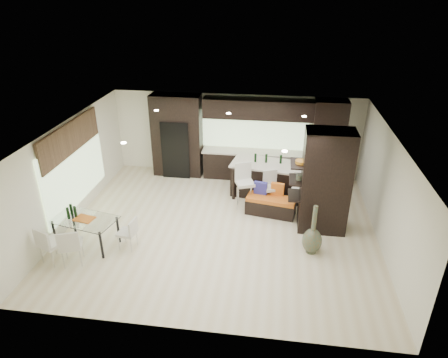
# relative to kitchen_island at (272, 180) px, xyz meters

# --- Properties ---
(ground) EXTENTS (8.00, 8.00, 0.00)m
(ground) POSITION_rel_kitchen_island_xyz_m (-1.26, -2.04, -0.51)
(ground) COLOR beige
(ground) RESTS_ON ground
(back_wall) EXTENTS (8.00, 0.02, 2.70)m
(back_wall) POSITION_rel_kitchen_island_xyz_m (-1.26, 1.46, 0.84)
(back_wall) COLOR white
(back_wall) RESTS_ON ground
(left_wall) EXTENTS (0.02, 7.00, 2.70)m
(left_wall) POSITION_rel_kitchen_island_xyz_m (-5.26, -2.04, 0.84)
(left_wall) COLOR white
(left_wall) RESTS_ON ground
(right_wall) EXTENTS (0.02, 7.00, 2.70)m
(right_wall) POSITION_rel_kitchen_island_xyz_m (2.74, -2.04, 0.84)
(right_wall) COLOR white
(right_wall) RESTS_ON ground
(ceiling) EXTENTS (8.00, 7.00, 0.02)m
(ceiling) POSITION_rel_kitchen_island_xyz_m (-1.26, -2.04, 2.19)
(ceiling) COLOR white
(ceiling) RESTS_ON ground
(window_left) EXTENTS (0.04, 3.20, 1.90)m
(window_left) POSITION_rel_kitchen_island_xyz_m (-5.22, -1.84, 0.84)
(window_left) COLOR #B2D199
(window_left) RESTS_ON left_wall
(window_back) EXTENTS (3.40, 0.04, 1.20)m
(window_back) POSITION_rel_kitchen_island_xyz_m (-0.66, 1.42, 1.04)
(window_back) COLOR #B2D199
(window_back) RESTS_ON back_wall
(stone_accent) EXTENTS (0.08, 3.00, 0.80)m
(stone_accent) POSITION_rel_kitchen_island_xyz_m (-5.19, -1.84, 1.74)
(stone_accent) COLOR brown
(stone_accent) RESTS_ON left_wall
(ceiling_spots) EXTENTS (4.00, 3.00, 0.02)m
(ceiling_spots) POSITION_rel_kitchen_island_xyz_m (-1.26, -1.79, 2.17)
(ceiling_spots) COLOR white
(ceiling_spots) RESTS_ON ceiling
(back_cabinetry) EXTENTS (6.80, 0.68, 2.70)m
(back_cabinetry) POSITION_rel_kitchen_island_xyz_m (-0.76, 1.13, 0.84)
(back_cabinetry) COLOR black
(back_cabinetry) RESTS_ON ground
(refrigerator) EXTENTS (0.90, 0.68, 1.90)m
(refrigerator) POSITION_rel_kitchen_island_xyz_m (-3.16, 1.08, 0.44)
(refrigerator) COLOR black
(refrigerator) RESTS_ON ground
(partition_column) EXTENTS (1.20, 0.80, 2.70)m
(partition_column) POSITION_rel_kitchen_island_xyz_m (1.34, -1.64, 0.84)
(partition_column) COLOR black
(partition_column) RESTS_ON ground
(kitchen_island) EXTENTS (2.59, 1.43, 1.02)m
(kitchen_island) POSITION_rel_kitchen_island_xyz_m (0.00, 0.00, 0.00)
(kitchen_island) COLOR black
(kitchen_island) RESTS_ON ground
(stool_left) EXTENTS (0.61, 0.61, 1.06)m
(stool_left) POSITION_rel_kitchen_island_xyz_m (-0.75, -0.86, 0.02)
(stool_left) COLOR silver
(stool_left) RESTS_ON ground
(stool_mid) EXTENTS (0.52, 0.52, 0.91)m
(stool_mid) POSITION_rel_kitchen_island_xyz_m (0.00, -0.83, -0.05)
(stool_mid) COLOR silver
(stool_mid) RESTS_ON ground
(stool_right) EXTENTS (0.47, 0.47, 0.90)m
(stool_right) POSITION_rel_kitchen_island_xyz_m (0.75, -0.83, -0.06)
(stool_right) COLOR silver
(stool_right) RESTS_ON ground
(bench) EXTENTS (1.43, 0.76, 0.52)m
(bench) POSITION_rel_kitchen_island_xyz_m (0.01, -1.15, -0.25)
(bench) COLOR black
(bench) RESTS_ON ground
(floor_vase) EXTENTS (0.56, 0.56, 1.27)m
(floor_vase) POSITION_rel_kitchen_island_xyz_m (1.04, -2.78, 0.13)
(floor_vase) COLOR #484F38
(floor_vase) RESTS_ON ground
(dining_table) EXTENTS (1.65, 1.15, 0.73)m
(dining_table) POSITION_rel_kitchen_island_xyz_m (-4.41, -3.22, -0.15)
(dining_table) COLOR white
(dining_table) RESTS_ON ground
(chair_near) EXTENTS (0.61, 0.61, 0.88)m
(chair_near) POSITION_rel_kitchen_island_xyz_m (-4.41, -3.96, -0.07)
(chair_near) COLOR silver
(chair_near) RESTS_ON ground
(chair_far) EXTENTS (0.62, 0.62, 0.88)m
(chair_far) POSITION_rel_kitchen_island_xyz_m (-4.88, -3.96, -0.07)
(chair_far) COLOR silver
(chair_far) RESTS_ON ground
(chair_end) EXTENTS (0.45, 0.45, 0.75)m
(chair_end) POSITION_rel_kitchen_island_xyz_m (-3.37, -3.22, -0.13)
(chair_end) COLOR silver
(chair_end) RESTS_ON ground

